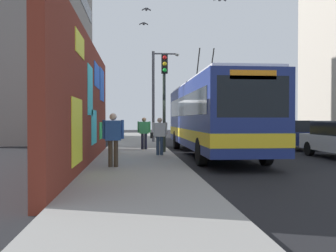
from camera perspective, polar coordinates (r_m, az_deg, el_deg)
ground_plane at (r=17.53m, az=0.38°, el=-4.33°), size 80.00×80.00×0.00m
sidewalk_slab at (r=17.44m, az=-4.87°, el=-4.12°), size 48.00×3.20×0.15m
graffiti_wall at (r=12.94m, az=-12.55°, el=3.49°), size 12.87×0.32×4.39m
building_far_left at (r=30.59m, az=-19.91°, el=14.71°), size 11.78×7.26×17.81m
city_bus at (r=16.88m, az=6.76°, el=1.74°), size 11.88×2.62×5.11m
parked_car_navy at (r=21.72m, az=18.41°, el=-1.15°), size 4.50×1.75×1.58m
pedestrian_midblock at (r=18.32m, az=-3.74°, el=-0.75°), size 0.22×0.65×1.58m
pedestrian_near_wall at (r=11.63m, az=-8.51°, el=-1.44°), size 0.23×0.68×1.68m
pedestrian_at_curb at (r=15.38m, az=-1.34°, el=-1.16°), size 0.22×0.71×1.56m
traffic_light at (r=16.77m, az=-0.58°, el=6.09°), size 0.49×0.28×4.43m
street_lamp at (r=24.71m, az=-1.78°, el=5.72°), size 0.44×1.83×6.04m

